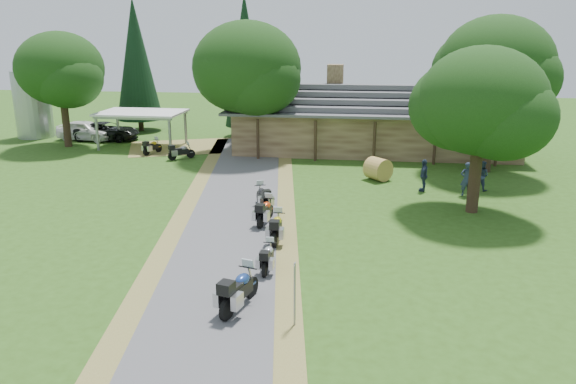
# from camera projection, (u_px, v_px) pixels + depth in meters

# --- Properties ---
(ground) EXTENTS (120.00, 120.00, 0.00)m
(ground) POSITION_uv_depth(u_px,v_px,m) (216.00, 279.00, 20.47)
(ground) COLOR #2C4E15
(ground) RESTS_ON ground
(driveway) EXTENTS (51.95, 51.95, 0.00)m
(driveway) POSITION_uv_depth(u_px,v_px,m) (228.00, 239.00, 24.34)
(driveway) COLOR #49494C
(driveway) RESTS_ON ground
(lodge) EXTENTS (21.40, 9.40, 4.90)m
(lodge) POSITION_uv_depth(u_px,v_px,m) (374.00, 117.00, 41.88)
(lodge) COLOR brown
(lodge) RESTS_ON ground
(silo) EXTENTS (2.98, 2.98, 5.95)m
(silo) POSITION_uv_depth(u_px,v_px,m) (32.00, 101.00, 46.51)
(silo) COLOR gray
(silo) RESTS_ON ground
(carport) EXTENTS (6.35, 4.30, 2.72)m
(carport) POSITION_uv_depth(u_px,v_px,m) (143.00, 129.00, 43.03)
(carport) COLOR white
(carport) RESTS_ON ground
(car_white_sedan) EXTENTS (3.45, 6.48, 2.06)m
(car_white_sedan) POSITION_uv_depth(u_px,v_px,m) (86.00, 128.00, 45.60)
(car_white_sedan) COLOR white
(car_white_sedan) RESTS_ON ground
(car_dark_suv) EXTENTS (2.49, 5.75, 2.19)m
(car_dark_suv) POSITION_uv_depth(u_px,v_px,m) (106.00, 127.00, 45.73)
(car_dark_suv) COLOR black
(car_dark_suv) RESTS_ON ground
(motorcycle_row_a) EXTENTS (1.26, 2.25, 1.47)m
(motorcycle_row_a) POSITION_uv_depth(u_px,v_px,m) (239.00, 288.00, 18.17)
(motorcycle_row_a) COLOR navy
(motorcycle_row_a) RESTS_ON ground
(motorcycle_row_b) EXTENTS (0.57, 1.67, 1.13)m
(motorcycle_row_b) POSITION_uv_depth(u_px,v_px,m) (268.00, 256.00, 21.13)
(motorcycle_row_b) COLOR #A6A9AD
(motorcycle_row_b) RESTS_ON ground
(motorcycle_row_c) EXTENTS (0.69, 1.96, 1.33)m
(motorcycle_row_c) POSITION_uv_depth(u_px,v_px,m) (277.00, 226.00, 24.03)
(motorcycle_row_c) COLOR gold
(motorcycle_row_c) RESTS_ON ground
(motorcycle_row_d) EXTENTS (0.88, 1.97, 1.30)m
(motorcycle_row_d) POSITION_uv_depth(u_px,v_px,m) (265.00, 210.00, 26.19)
(motorcycle_row_d) COLOR #D04013
(motorcycle_row_d) RESTS_ON ground
(motorcycle_row_e) EXTENTS (1.35, 1.99, 1.30)m
(motorcycle_row_e) POSITION_uv_depth(u_px,v_px,m) (263.00, 196.00, 28.43)
(motorcycle_row_e) COLOR black
(motorcycle_row_e) RESTS_ON ground
(motorcycle_carport_a) EXTENTS (1.11, 1.81, 1.17)m
(motorcycle_carport_a) POSITION_uv_depth(u_px,v_px,m) (152.00, 146.00, 40.77)
(motorcycle_carport_a) COLOR gold
(motorcycle_carport_a) RESTS_ON ground
(motorcycle_carport_b) EXTENTS (1.72, 1.56, 1.20)m
(motorcycle_carport_b) POSITION_uv_depth(u_px,v_px,m) (181.00, 151.00, 39.12)
(motorcycle_carport_b) COLOR gray
(motorcycle_carport_b) RESTS_ON ground
(person_a) EXTENTS (0.67, 0.52, 2.20)m
(person_a) POSITION_uv_depth(u_px,v_px,m) (467.00, 176.00, 30.44)
(person_a) COLOR navy
(person_a) RESTS_ON ground
(person_b) EXTENTS (0.70, 0.67, 2.00)m
(person_b) POSITION_uv_depth(u_px,v_px,m) (482.00, 173.00, 31.48)
(person_b) COLOR navy
(person_b) RESTS_ON ground
(person_c) EXTENTS (0.57, 0.70, 2.14)m
(person_c) POSITION_uv_depth(u_px,v_px,m) (424.00, 172.00, 31.33)
(person_c) COLOR navy
(person_c) RESTS_ON ground
(hay_bale) EXTENTS (1.83, 1.82, 1.35)m
(hay_bale) POSITION_uv_depth(u_px,v_px,m) (378.00, 169.00, 33.73)
(hay_bale) COLOR #AA813E
(hay_bale) RESTS_ON ground
(sign_post) EXTENTS (0.37, 0.06, 2.07)m
(sign_post) POSITION_uv_depth(u_px,v_px,m) (295.00, 295.00, 17.02)
(sign_post) COLOR gray
(sign_post) RESTS_ON ground
(oak_lodge_left) EXTENTS (7.59, 7.59, 9.97)m
(oak_lodge_left) POSITION_uv_depth(u_px,v_px,m) (247.00, 85.00, 39.32)
(oak_lodge_left) COLOR black
(oak_lodge_left) RESTS_ON ground
(oak_lodge_right) EXTENTS (6.91, 6.91, 10.83)m
(oak_lodge_right) POSITION_uv_depth(u_px,v_px,m) (494.00, 86.00, 34.38)
(oak_lodge_right) COLOR black
(oak_lodge_right) RESTS_ON ground
(oak_driveway) EXTENTS (6.08, 6.08, 8.89)m
(oak_driveway) POSITION_uv_depth(u_px,v_px,m) (480.00, 123.00, 26.79)
(oak_driveway) COLOR black
(oak_driveway) RESTS_ON ground
(oak_silo) EXTENTS (6.44, 6.44, 9.55)m
(oak_silo) POSITION_uv_depth(u_px,v_px,m) (62.00, 84.00, 42.17)
(oak_silo) COLOR black
(oak_silo) RESTS_ON ground
(cedar_near) EXTENTS (3.56, 3.56, 11.64)m
(cedar_near) POSITION_uv_depth(u_px,v_px,m) (246.00, 66.00, 45.96)
(cedar_near) COLOR black
(cedar_near) RESTS_ON ground
(cedar_far) EXTENTS (3.96, 3.96, 11.39)m
(cedar_far) POSITION_uv_depth(u_px,v_px,m) (137.00, 66.00, 48.63)
(cedar_far) COLOR black
(cedar_far) RESTS_ON ground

